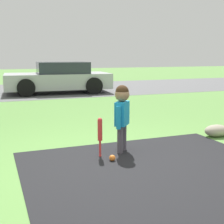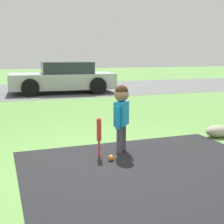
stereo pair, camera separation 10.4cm
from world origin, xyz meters
name	(u,v)px [view 2 (the right image)]	position (x,y,z in m)	size (l,w,h in m)	color
ground_plane	(108,166)	(0.00, 0.00, 0.00)	(60.00, 60.00, 0.00)	#5B8C42
street_strip	(32,90)	(0.00, 9.39, 0.00)	(40.00, 6.00, 0.01)	#59595B
child	(121,109)	(0.38, 0.50, 0.64)	(0.29, 0.32, 0.98)	#4C4751
baseball_bat	(99,132)	(0.00, 0.39, 0.36)	(0.07, 0.07, 0.56)	red
sports_ball	(111,158)	(0.10, 0.17, 0.04)	(0.08, 0.08, 0.08)	orange
parked_car	(63,78)	(1.04, 8.19, 0.56)	(3.96, 2.23, 1.15)	#B7B7BC
edging_rock	(218,131)	(2.26, 0.71, 0.10)	(0.45, 0.31, 0.21)	#9E937F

